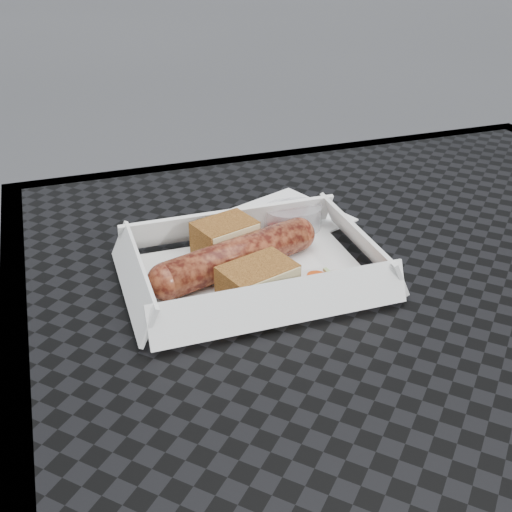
# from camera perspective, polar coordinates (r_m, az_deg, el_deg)

# --- Properties ---
(patio_table) EXTENTS (0.80, 0.80, 0.74)m
(patio_table) POSITION_cam_1_polar(r_m,az_deg,el_deg) (0.69, 14.34, -7.96)
(patio_table) COLOR black
(patio_table) RESTS_ON ground
(food_tray) EXTENTS (0.22, 0.15, 0.00)m
(food_tray) POSITION_cam_1_polar(r_m,az_deg,el_deg) (0.64, -0.28, -1.74)
(food_tray) COLOR white
(food_tray) RESTS_ON patio_table
(bratwurst) EXTENTS (0.19, 0.08, 0.04)m
(bratwurst) POSITION_cam_1_polar(r_m,az_deg,el_deg) (0.64, -1.78, -0.03)
(bratwurst) COLOR brown
(bratwurst) RESTS_ON food_tray
(bread_near) EXTENTS (0.07, 0.06, 0.04)m
(bread_near) POSITION_cam_1_polar(r_m,az_deg,el_deg) (0.67, -2.77, 1.56)
(bread_near) COLOR brown
(bread_near) RESTS_ON food_tray
(bread_far) EXTENTS (0.08, 0.06, 0.03)m
(bread_far) POSITION_cam_1_polar(r_m,az_deg,el_deg) (0.60, 0.15, -2.33)
(bread_far) COLOR brown
(bread_far) RESTS_ON food_tray
(veg_garnish) EXTENTS (0.03, 0.03, 0.00)m
(veg_garnish) POSITION_cam_1_polar(r_m,az_deg,el_deg) (0.63, 7.04, -2.38)
(veg_garnish) COLOR #DD4209
(veg_garnish) RESTS_ON food_tray
(napkin) EXTENTS (0.16, 0.16, 0.00)m
(napkin) POSITION_cam_1_polar(r_m,az_deg,el_deg) (0.76, 2.70, 3.44)
(napkin) COLOR white
(napkin) RESTS_ON patio_table
(condiment_cup_sauce) EXTENTS (0.05, 0.05, 0.03)m
(condiment_cup_sauce) POSITION_cam_1_polar(r_m,az_deg,el_deg) (0.72, 2.69, 3.23)
(condiment_cup_sauce) COLOR maroon
(condiment_cup_sauce) RESTS_ON patio_table
(condiment_cup_empty) EXTENTS (0.05, 0.05, 0.03)m
(condiment_cup_empty) POSITION_cam_1_polar(r_m,az_deg,el_deg) (0.73, 3.89, 3.40)
(condiment_cup_empty) COLOR silver
(condiment_cup_empty) RESTS_ON patio_table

